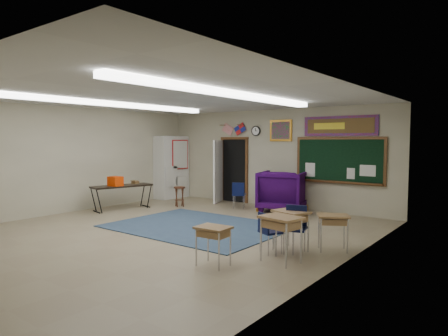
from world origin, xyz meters
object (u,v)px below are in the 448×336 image
Objects in this scene: student_desk_front_left at (291,228)px; folding_table at (122,196)px; wooden_stool at (180,196)px; wingback_armchair at (282,191)px; student_desk_front_right at (333,231)px.

student_desk_front_left is 0.41× the size of folding_table.
folding_table is at bearing -124.92° from wooden_stool.
wooden_stool is (-5.08, 2.30, -0.10)m from student_desk_front_left.
wingback_armchair reaches higher than wooden_stool.
student_desk_front_left is (2.18, -3.58, -0.17)m from wingback_armchair.
student_desk_front_left is at bearing -174.49° from student_desk_front_right.
wooden_stool is (0.99, 1.42, -0.08)m from folding_table.
folding_table reaches higher than wooden_stool.
student_desk_front_right is at bearing 10.11° from folding_table.
wingback_armchair reaches higher than folding_table.
wingback_armchair is at bearing 101.73° from student_desk_front_right.
wooden_stool is at bearing 68.84° from folding_table.
student_desk_front_left is 1.07× the size of student_desk_front_right.
wingback_armchair is 4.74m from folding_table.
wingback_armchair is 3.17m from wooden_stool.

